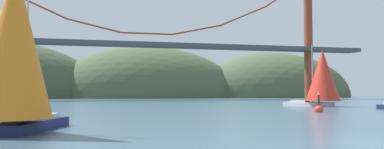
{
  "coord_description": "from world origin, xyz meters",
  "views": [
    {
      "loc": [
        -13.05,
        -16.57,
        2.64
      ],
      "look_at": [
        0.0,
        37.59,
        5.11
      ],
      "focal_mm": 34.96,
      "sensor_mm": 36.0,
      "label": 1
    }
  ],
  "objects": [
    {
      "name": "headland_right",
      "position": [
        60.0,
        135.0,
        0.0
      ],
      "size": [
        72.45,
        44.0,
        38.95
      ],
      "primitive_type": "ellipsoid",
      "color": "#4C5B3D",
      "rests_on": "ground_plane"
    },
    {
      "name": "suspension_bridge",
      "position": [
        0.0,
        95.0,
        18.07
      ],
      "size": [
        143.75,
        6.0,
        40.55
      ],
      "color": "brown",
      "rests_on": "ground_plane"
    },
    {
      "name": "ground_plane",
      "position": [
        0.0,
        0.0,
        0.0
      ],
      "size": [
        360.0,
        360.0,
        0.0
      ],
      "primitive_type": "plane",
      "color": "#426075"
    },
    {
      "name": "headland_center",
      "position": [
        5.0,
        135.0,
        0.0
      ],
      "size": [
        77.92,
        44.0,
        41.38
      ],
      "primitive_type": "ellipsoid",
      "color": "#4C5B3D",
      "rests_on": "ground_plane"
    },
    {
      "name": "sailboat_scarlet_sail",
      "position": [
        23.53,
        40.3,
        5.07
      ],
      "size": [
        9.05,
        10.23,
        10.73
      ],
      "color": "white",
      "rests_on": "ground_plane"
    },
    {
      "name": "channel_buoy",
      "position": [
        13.41,
        25.31,
        0.37
      ],
      "size": [
        1.1,
        1.1,
        2.64
      ],
      "color": "red",
      "rests_on": "ground_plane"
    },
    {
      "name": "sailboat_orange_sail",
      "position": [
        -18.28,
        8.22,
        5.39
      ],
      "size": [
        5.69,
        9.27,
        11.03
      ],
      "color": "#191E4C",
      "rests_on": "ground_plane"
    }
  ]
}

